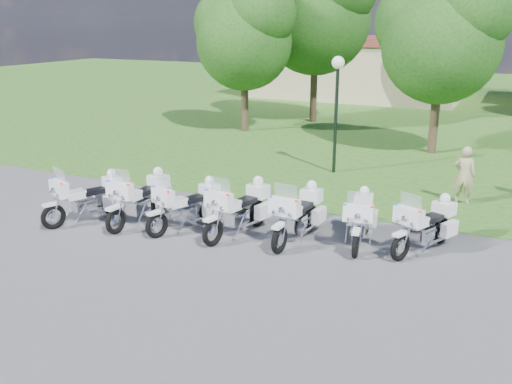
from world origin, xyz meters
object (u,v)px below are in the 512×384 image
at_px(motorcycle_3, 240,208).
at_px(bystander_a, 464,175).
at_px(motorcycle_0, 88,197).
at_px(motorcycle_6, 426,224).
at_px(motorcycle_4, 298,213).
at_px(lamp_post, 337,86).
at_px(motorcycle_2, 188,205).
at_px(motorcycle_1, 141,197).
at_px(motorcycle_5, 361,218).

bearing_deg(motorcycle_3, bystander_a, -121.71).
height_order(motorcycle_0, motorcycle_6, motorcycle_0).
xyz_separation_m(motorcycle_4, motorcycle_6, (2.97, 0.67, -0.04)).
height_order(motorcycle_4, lamp_post, lamp_post).
xyz_separation_m(motorcycle_6, lamp_post, (-4.22, 5.94, 2.44)).
xyz_separation_m(motorcycle_2, motorcycle_3, (1.40, 0.24, 0.04)).
relative_size(motorcycle_3, bystander_a, 1.41).
bearing_deg(motorcycle_4, motorcycle_1, 12.16).
bearing_deg(motorcycle_0, motorcycle_5, -145.04).
bearing_deg(motorcycle_6, motorcycle_5, 31.99).
height_order(motorcycle_3, lamp_post, lamp_post).
bearing_deg(motorcycle_3, motorcycle_0, 23.68).
distance_m(motorcycle_0, motorcycle_3, 4.27).
height_order(motorcycle_0, bystander_a, bystander_a).
bearing_deg(motorcycle_1, motorcycle_3, -169.91).
relative_size(motorcycle_5, bystander_a, 1.30).
distance_m(motorcycle_4, lamp_post, 7.15).
distance_m(motorcycle_5, motorcycle_6, 1.54).
bearing_deg(motorcycle_5, motorcycle_6, 178.03).
bearing_deg(lamp_post, motorcycle_5, -66.37).
relative_size(motorcycle_5, motorcycle_6, 1.04).
bearing_deg(motorcycle_2, motorcycle_4, -148.75).
distance_m(motorcycle_2, lamp_post, 7.71).
distance_m(motorcycle_1, bystander_a, 9.39).
bearing_deg(lamp_post, motorcycle_2, -102.99).
relative_size(motorcycle_2, bystander_a, 1.28).
relative_size(motorcycle_0, bystander_a, 1.30).
xyz_separation_m(motorcycle_5, lamp_post, (-2.69, 6.16, 2.45)).
bearing_deg(bystander_a, motorcycle_2, 42.85).
distance_m(motorcycle_2, motorcycle_4, 2.94).
bearing_deg(motorcycle_0, motorcycle_3, -145.89).
bearing_deg(motorcycle_5, motorcycle_4, 7.45).
bearing_deg(motorcycle_6, motorcycle_1, 34.07).
distance_m(motorcycle_0, motorcycle_4, 5.79).
bearing_deg(motorcycle_1, lamp_post, -109.87).
xyz_separation_m(motorcycle_4, bystander_a, (3.34, 4.83, 0.18)).
distance_m(motorcycle_3, bystander_a, 7.03).
relative_size(motorcycle_3, motorcycle_6, 1.14).
height_order(motorcycle_0, lamp_post, lamp_post).
bearing_deg(motorcycle_3, motorcycle_5, -154.27).
distance_m(motorcycle_3, motorcycle_4, 1.52).
relative_size(motorcycle_0, motorcycle_4, 0.93).
xyz_separation_m(motorcycle_0, motorcycle_5, (7.12, 1.62, -0.03)).
distance_m(motorcycle_4, bystander_a, 5.87).
bearing_deg(bystander_a, motorcycle_6, 87.17).
xyz_separation_m(motorcycle_3, lamp_post, (0.25, 6.89, 2.39)).
xyz_separation_m(motorcycle_4, motorcycle_5, (1.45, 0.45, -0.05)).
bearing_deg(lamp_post, motorcycle_3, -92.06).
height_order(motorcycle_0, motorcycle_2, motorcycle_0).
bearing_deg(motorcycle_1, motorcycle_6, -166.86).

